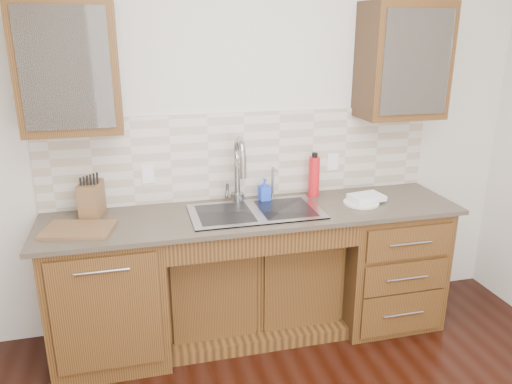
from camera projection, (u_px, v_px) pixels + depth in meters
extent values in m
cube|color=silver|center=(242.00, 133.00, 3.42)|extent=(4.00, 0.10, 2.70)
cube|color=#593014|center=(109.00, 293.00, 3.15)|extent=(0.70, 0.62, 0.88)
cube|color=#593014|center=(251.00, 281.00, 3.48)|extent=(1.20, 0.44, 0.70)
cube|color=#593014|center=(382.00, 261.00, 3.59)|extent=(0.70, 0.62, 0.88)
cube|color=#84705B|center=(255.00, 214.00, 3.22)|extent=(2.70, 0.65, 0.03)
cube|color=beige|center=(244.00, 155.00, 3.41)|extent=(2.70, 0.02, 0.59)
cube|color=#9E9EA5|center=(256.00, 225.00, 3.22)|extent=(0.84, 0.46, 0.19)
cylinder|color=#999993|center=(237.00, 173.00, 3.33)|extent=(0.04, 0.04, 0.40)
cylinder|color=#999993|center=(273.00, 182.00, 3.42)|extent=(0.02, 0.02, 0.24)
cube|color=#593014|center=(69.00, 67.00, 2.82)|extent=(0.55, 0.34, 0.75)
cube|color=#593014|center=(403.00, 61.00, 3.31)|extent=(0.55, 0.34, 0.75)
cube|color=white|center=(148.00, 174.00, 3.27)|extent=(0.08, 0.01, 0.12)
cube|color=white|center=(333.00, 162.00, 3.57)|extent=(0.08, 0.01, 0.12)
imported|color=blue|center=(264.00, 190.00, 3.38)|extent=(0.08, 0.08, 0.16)
cylinder|color=red|center=(314.00, 177.00, 3.46)|extent=(0.08, 0.08, 0.28)
cylinder|color=silver|center=(361.00, 203.00, 3.35)|extent=(0.27, 0.27, 0.01)
cube|color=silver|center=(367.00, 197.00, 3.38)|extent=(0.24, 0.19, 0.04)
cube|color=#9B622C|center=(92.00, 199.00, 3.12)|extent=(0.16, 0.21, 0.21)
cube|color=brown|center=(78.00, 230.00, 2.90)|extent=(0.45, 0.36, 0.02)
imported|color=white|center=(42.00, 76.00, 2.81)|extent=(0.15, 0.15, 0.10)
imported|color=silver|center=(95.00, 76.00, 2.87)|extent=(0.12, 0.12, 0.09)
imported|color=white|center=(383.00, 70.00, 3.30)|extent=(0.13, 0.13, 0.09)
imported|color=silver|center=(408.00, 69.00, 3.34)|extent=(0.11, 0.11, 0.09)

